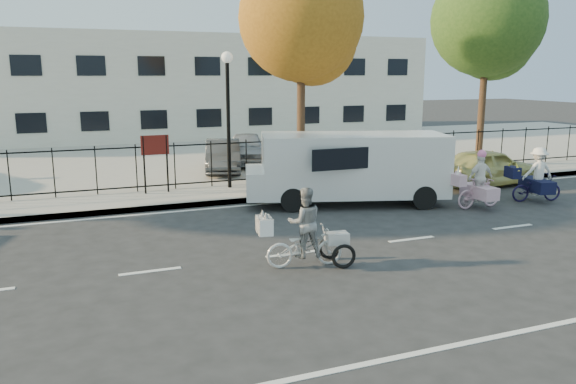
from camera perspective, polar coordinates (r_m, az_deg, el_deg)
name	(u,v)px	position (r m, az deg, el deg)	size (l,w,h in m)	color
ground	(292,254)	(12.12, 0.45, -6.32)	(120.00, 120.00, 0.00)	#333334
road_markings	(292,254)	(12.12, 0.45, -6.30)	(60.00, 9.52, 0.01)	silver
curb	(229,202)	(16.73, -5.97, -0.99)	(60.00, 0.10, 0.15)	#A8A399
sidewalk	(220,195)	(17.72, -6.88, -0.29)	(60.00, 2.20, 0.15)	#A8A399
parking_lot	(171,157)	(26.31, -11.77, 3.54)	(60.00, 15.60, 0.15)	#A8A399
iron_fence	(211,164)	(18.62, -7.79, 2.86)	(58.00, 0.06, 1.50)	black
building	(141,87)	(35.95, -14.73, 10.27)	(34.00, 10.00, 6.00)	silver
lamppost	(228,96)	(18.14, -6.13, 9.70)	(0.36, 0.36, 4.33)	black
street_sign	(155,152)	(17.82, -13.34, 3.93)	(0.85, 0.06, 1.80)	black
zebra_trike	(305,236)	(11.20, 1.72, -4.52)	(1.90, 0.87, 1.62)	silver
unicorn_bike	(479,187)	(16.96, 18.81, 0.51)	(1.66, 1.15, 1.69)	#D4A1B5
bull_bike	(536,180)	(18.49, 23.92, 1.12)	(1.82, 1.27, 1.65)	#140F33
white_van	(350,166)	(16.58, 6.33, 2.66)	(6.27, 3.43, 2.07)	white
gold_sedan	(488,167)	(20.41, 19.61, 2.39)	(1.56, 3.87, 1.32)	#C7BF6C
lot_car_c	(223,156)	(21.54, -6.61, 3.70)	(1.26, 3.61, 1.19)	#44474B
lot_car_d	(247,148)	(23.30, -4.23, 4.47)	(1.51, 3.75, 1.28)	#A3A5AA
tree_mid	(305,25)	(19.66, 1.70, 16.60)	(4.21, 4.21, 7.72)	#442D1D
tree_east	(489,26)	(24.30, 19.79, 15.59)	(4.39, 4.39, 8.05)	#442D1D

